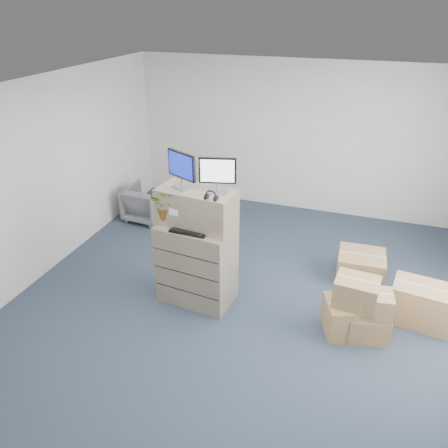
# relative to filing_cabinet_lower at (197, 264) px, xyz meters

# --- Properties ---
(ground) EXTENTS (7.00, 7.00, 0.00)m
(ground) POSITION_rel_filing_cabinet_lower_xyz_m (0.58, -0.12, -0.56)
(ground) COLOR #222D3E
(ground) RESTS_ON ground
(wall_back) EXTENTS (6.00, 0.02, 2.80)m
(wall_back) POSITION_rel_filing_cabinet_lower_xyz_m (0.58, 3.39, 0.84)
(wall_back) COLOR silver
(wall_back) RESTS_ON ground
(filing_cabinet_lower) EXTENTS (1.02, 0.69, 1.13)m
(filing_cabinet_lower) POSITION_rel_filing_cabinet_lower_xyz_m (0.00, 0.00, 0.00)
(filing_cabinet_lower) COLOR gray
(filing_cabinet_lower) RESTS_ON ground
(filing_cabinet_upper) EXTENTS (1.01, 0.58, 0.48)m
(filing_cabinet_upper) POSITION_rel_filing_cabinet_lower_xyz_m (0.01, 0.05, 0.81)
(filing_cabinet_upper) COLOR gray
(filing_cabinet_upper) RESTS_ON filing_cabinet_lower
(monitor_left) EXTENTS (0.44, 0.27, 0.46)m
(monitor_left) POSITION_rel_filing_cabinet_lower_xyz_m (-0.18, 0.06, 1.31)
(monitor_left) COLOR #99999E
(monitor_left) RESTS_ON filing_cabinet_upper
(monitor_right) EXTENTS (0.44, 0.22, 0.44)m
(monitor_right) POSITION_rel_filing_cabinet_lower_xyz_m (0.28, 0.06, 1.30)
(monitor_right) COLOR #99999E
(monitor_right) RESTS_ON filing_cabinet_upper
(headphones) EXTENTS (0.15, 0.03, 0.15)m
(headphones) POSITION_rel_filing_cabinet_lower_xyz_m (0.28, -0.16, 1.09)
(headphones) COLOR black
(headphones) RESTS_ON filing_cabinet_upper
(keyboard) EXTENTS (0.48, 0.22, 0.02)m
(keyboard) POSITION_rel_filing_cabinet_lower_xyz_m (-0.02, -0.17, 0.58)
(keyboard) COLOR black
(keyboard) RESTS_ON filing_cabinet_lower
(mouse) EXTENTS (0.13, 0.10, 0.04)m
(mouse) POSITION_rel_filing_cabinet_lower_xyz_m (0.36, -0.17, 0.58)
(mouse) COLOR silver
(mouse) RESTS_ON filing_cabinet_lower
(water_bottle) EXTENTS (0.07, 0.07, 0.26)m
(water_bottle) POSITION_rel_filing_cabinet_lower_xyz_m (0.07, 0.02, 0.69)
(water_bottle) COLOR gray
(water_bottle) RESTS_ON filing_cabinet_lower
(phone_dock) EXTENTS (0.07, 0.06, 0.14)m
(phone_dock) POSITION_rel_filing_cabinet_lower_xyz_m (-0.06, 0.04, 0.61)
(phone_dock) COLOR silver
(phone_dock) RESTS_ON filing_cabinet_lower
(external_drive) EXTENTS (0.22, 0.19, 0.06)m
(external_drive) POSITION_rel_filing_cabinet_lower_xyz_m (0.32, 0.08, 0.59)
(external_drive) COLOR black
(external_drive) RESTS_ON filing_cabinet_lower
(tissue_box) EXTENTS (0.29, 0.21, 0.10)m
(tissue_box) POSITION_rel_filing_cabinet_lower_xyz_m (0.33, 0.07, 0.67)
(tissue_box) COLOR #3A72C7
(tissue_box) RESTS_ON external_drive
(potted_plant) EXTENTS (0.38, 0.41, 0.40)m
(potted_plant) POSITION_rel_filing_cabinet_lower_xyz_m (-0.35, -0.06, 0.79)
(potted_plant) COLOR #99AB8A
(potted_plant) RESTS_ON filing_cabinet_lower
(office_chair) EXTENTS (0.73, 0.69, 0.71)m
(office_chair) POSITION_rel_filing_cabinet_lower_xyz_m (-1.82, 1.96, -0.21)
(office_chair) COLOR #5B5B60
(office_chair) RESTS_ON ground
(cardboard_boxes) EXTENTS (1.61, 1.85, 0.79)m
(cardboard_boxes) POSITION_rel_filing_cabinet_lower_xyz_m (2.33, 0.42, -0.28)
(cardboard_boxes) COLOR #99704A
(cardboard_boxes) RESTS_ON ground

